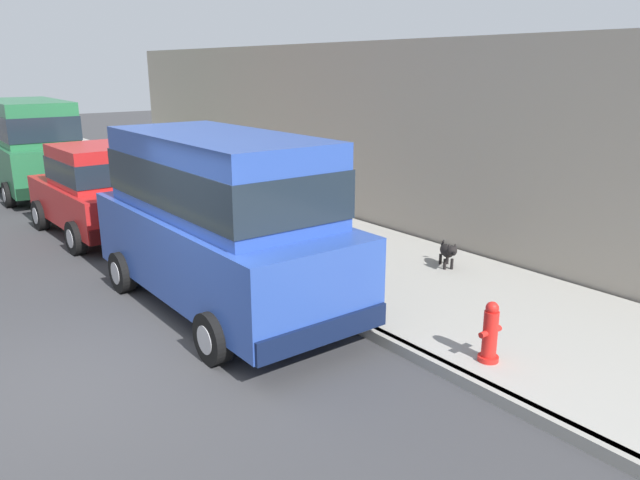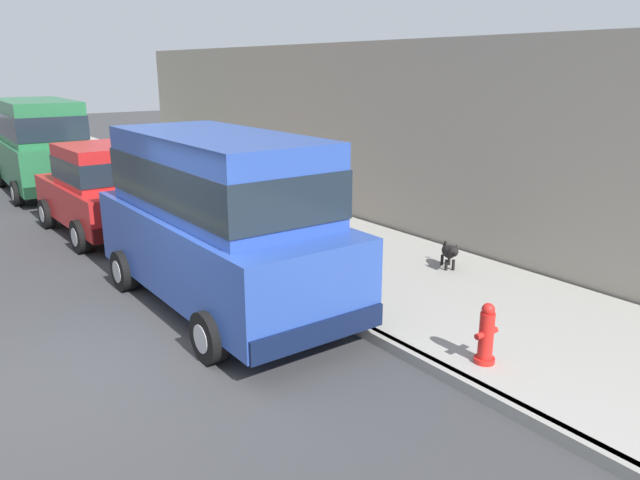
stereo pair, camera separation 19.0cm
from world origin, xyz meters
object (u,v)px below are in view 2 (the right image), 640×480
at_px(car_red_hatchback, 103,188).
at_px(fire_hydrant, 486,335).
at_px(car_blue_van, 219,213).
at_px(car_green_van, 40,142).
at_px(dog_black, 449,252).

relative_size(car_red_hatchback, fire_hydrant, 5.31).
height_order(car_blue_van, car_green_van, same).
bearing_deg(dog_black, fire_hydrant, -130.95).
distance_m(car_red_hatchback, dog_black, 7.18).
relative_size(car_blue_van, car_red_hatchback, 1.27).
xyz_separation_m(car_blue_van, fire_hydrant, (1.45, -3.62, -0.92)).
height_order(car_blue_van, fire_hydrant, car_blue_van).
xyz_separation_m(car_red_hatchback, car_green_van, (0.01, 5.43, 0.42)).
bearing_deg(car_green_van, car_red_hatchback, -90.09).
xyz_separation_m(car_blue_van, dog_black, (3.62, -1.11, -0.97)).
distance_m(car_blue_van, dog_black, 3.91).
distance_m(car_blue_van, car_green_van, 10.42).
relative_size(car_red_hatchback, dog_black, 5.84).
bearing_deg(fire_hydrant, car_red_hatchback, 100.30).
relative_size(car_blue_van, car_green_van, 0.99).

